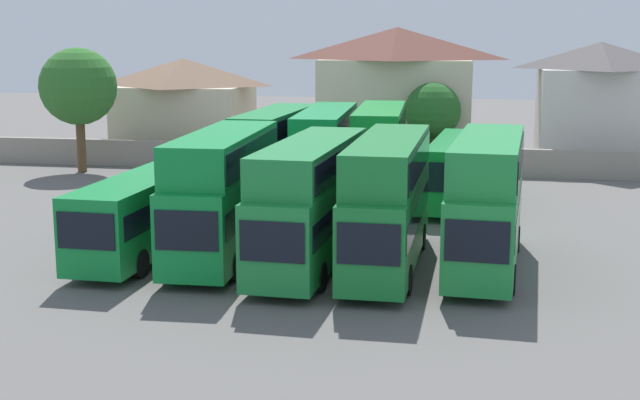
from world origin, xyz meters
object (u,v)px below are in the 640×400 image
object	(u,v)px
bus_8	(380,149)
house_terrace_centre	(396,93)
bus_1	(144,211)
house_terrace_left	(185,106)
bus_4	(388,196)
tree_left_of_lot	(78,87)
bus_9	(457,168)
bus_2	(223,189)
bus_5	(487,196)
tree_behind_wall	(433,111)
bus_6	(275,150)
bus_7	(325,150)
bus_3	(311,196)
house_terrace_right	(598,103)

from	to	relation	value
bus_8	house_terrace_centre	world-z (taller)	house_terrace_centre
bus_1	house_terrace_left	bearing A→B (deg)	-162.67
bus_4	tree_left_of_lot	world-z (taller)	tree_left_of_lot
bus_9	bus_2	bearing A→B (deg)	-31.33
bus_4	bus_5	bearing A→B (deg)	98.68
house_terrace_centre	tree_behind_wall	size ratio (longest dim) A/B	1.93
house_terrace_centre	bus_1	bearing A→B (deg)	-104.54
bus_6	bus_9	bearing A→B (deg)	93.77
bus_1	bus_5	bearing A→B (deg)	93.47
bus_7	tree_behind_wall	bearing A→B (deg)	155.48
tree_left_of_lot	tree_behind_wall	world-z (taller)	tree_left_of_lot
bus_2	house_terrace_centre	bearing A→B (deg)	169.72
bus_6	bus_7	size ratio (longest dim) A/B	0.93
bus_1	tree_left_of_lot	xyz separation A→B (m)	(-12.16, 20.14, 3.68)
house_terrace_left	tree_behind_wall	distance (m)	18.73
bus_1	bus_3	world-z (taller)	bus_3
bus_2	bus_9	bearing A→B (deg)	142.98
bus_3	bus_7	world-z (taller)	bus_7
bus_9	tree_left_of_lot	size ratio (longest dim) A/B	1.30
bus_1	house_terrace_centre	world-z (taller)	house_terrace_centre
bus_3	bus_5	distance (m)	6.84
bus_2	bus_4	world-z (taller)	bus_2
bus_2	house_terrace_left	bearing A→B (deg)	-160.38
bus_9	bus_5	bearing A→B (deg)	10.09
bus_9	bus_4	bearing A→B (deg)	-6.31
bus_2	bus_6	distance (m)	12.77
bus_8	house_terrace_right	xyz separation A→B (m)	(13.34, 16.20, 1.41)
bus_3	house_terrace_centre	distance (m)	29.79
bus_3	house_terrace_left	xyz separation A→B (m)	(-15.05, 29.18, 0.87)
bus_9	house_terrace_centre	size ratio (longest dim) A/B	0.95
house_terrace_left	house_terrace_right	world-z (taller)	house_terrace_right
house_terrace_left	bus_4	bearing A→B (deg)	-58.12
bus_5	bus_2	bearing A→B (deg)	-85.30
bus_7	bus_8	xyz separation A→B (m)	(2.89, 0.50, 0.07)
bus_8	bus_7	bearing A→B (deg)	-83.02
bus_4	tree_left_of_lot	xyz separation A→B (m)	(-22.25, 20.28, 2.70)
bus_6	bus_7	xyz separation A→B (m)	(2.79, 0.07, 0.04)
bus_3	bus_4	xyz separation A→B (m)	(3.03, 0.12, 0.09)
bus_7	house_terrace_centre	distance (m)	16.72
bus_1	bus_2	size ratio (longest dim) A/B	1.00
bus_5	house_terrace_left	bearing A→B (deg)	-138.82
bus_2	bus_4	xyz separation A→B (m)	(6.73, -0.35, -0.02)
house_terrace_centre	house_terrace_right	bearing A→B (deg)	1.05
bus_1	bus_4	xyz separation A→B (m)	(10.09, -0.15, 0.98)
bus_7	bus_5	bearing A→B (deg)	31.51
bus_5	tree_left_of_lot	world-z (taller)	tree_left_of_lot
bus_9	bus_8	bearing A→B (deg)	-91.07
house_terrace_left	bus_9	bearing A→B (deg)	-37.63
bus_8	tree_behind_wall	xyz separation A→B (m)	(2.21, 12.12, 1.01)
house_terrace_centre	house_terrace_right	size ratio (longest dim) A/B	1.32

